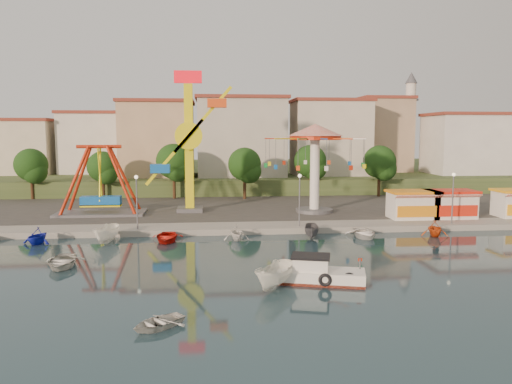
{
  "coord_description": "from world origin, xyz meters",
  "views": [
    {
      "loc": [
        -0.93,
        -35.81,
        9.9
      ],
      "look_at": [
        3.72,
        14.0,
        4.0
      ],
      "focal_mm": 35.0,
      "sensor_mm": 36.0,
      "label": 1
    }
  ],
  "objects": [
    {
      "name": "lamp_post_1",
      "position": [
        -8.0,
        13.0,
        3.1
      ],
      "size": [
        0.14,
        0.14,
        5.0
      ],
      "primitive_type": "cylinder",
      "color": "#59595E",
      "rests_on": "quay_deck"
    },
    {
      "name": "lamp_post_3",
      "position": [
        24.0,
        13.0,
        3.1
      ],
      "size": [
        0.14,
        0.14,
        5.0
      ],
      "primitive_type": "cylinder",
      "color": "#59595E",
      "rests_on": "quay_deck"
    },
    {
      "name": "tree_4",
      "position": [
        14.0,
        37.35,
        5.75
      ],
      "size": [
        4.86,
        4.86,
        7.6
      ],
      "color": "#382314",
      "rests_on": "quay_deck"
    },
    {
      "name": "moored_boat_6",
      "position": [
        13.68,
        9.8,
        0.43
      ],
      "size": [
        3.14,
        4.29,
        0.87
      ],
      "primitive_type": "imported",
      "rotation": [
        0.0,
        0.0,
        -0.04
      ],
      "color": "white",
      "rests_on": "ground"
    },
    {
      "name": "building_7",
      "position": [
        56.03,
        53.7,
        7.38
      ],
      "size": [
        11.59,
        10.93,
        8.76
      ],
      "primitive_type": "cube",
      "color": "beige",
      "rests_on": "hill_terrace"
    },
    {
      "name": "building_6",
      "position": [
        44.15,
        48.77,
        9.18
      ],
      "size": [
        8.23,
        8.98,
        12.36
      ],
      "primitive_type": "cube",
      "color": "silver",
      "rests_on": "hill_terrace"
    },
    {
      "name": "tree_3",
      "position": [
        4.0,
        34.36,
        5.55
      ],
      "size": [
        4.68,
        4.68,
        7.32
      ],
      "color": "#382314",
      "rests_on": "quay_deck"
    },
    {
      "name": "ground",
      "position": [
        0.0,
        0.0,
        0.0
      ],
      "size": [
        200.0,
        200.0,
        0.0
      ],
      "primitive_type": "plane",
      "color": "#132A35",
      "rests_on": "ground"
    },
    {
      "name": "rowboat_b",
      "position": [
        -3.65,
        -10.94,
        0.3
      ],
      "size": [
        3.54,
        3.42,
        0.6
      ],
      "primitive_type": "imported",
      "rotation": [
        0.0,
        0.0,
        -0.89
      ],
      "color": "silver",
      "rests_on": "ground"
    },
    {
      "name": "moored_boat_4",
      "position": [
        1.48,
        9.8,
        0.73
      ],
      "size": [
        2.6,
        2.94,
        1.46
      ],
      "primitive_type": "imported",
      "rotation": [
        0.0,
        0.0,
        0.08
      ],
      "color": "white",
      "rests_on": "ground"
    },
    {
      "name": "tree_1",
      "position": [
        -16.0,
        36.24,
        5.2
      ],
      "size": [
        4.35,
        4.35,
        6.8
      ],
      "color": "#382314",
      "rests_on": "quay_deck"
    },
    {
      "name": "booth_mid",
      "position": [
        25.55,
        16.49,
        2.16
      ],
      "size": [
        5.4,
        3.78,
        3.08
      ],
      "color": "white",
      "rests_on": "quay_deck"
    },
    {
      "name": "building_4",
      "position": [
        19.07,
        52.2,
        7.62
      ],
      "size": [
        10.75,
        9.23,
        9.24
      ],
      "primitive_type": "cube",
      "color": "beige",
      "rests_on": "hill_terrace"
    },
    {
      "name": "moored_boat_5",
      "position": [
        8.63,
        9.8,
        0.69
      ],
      "size": [
        2.02,
        3.75,
        1.37
      ],
      "primitive_type": "imported",
      "rotation": [
        0.0,
        0.0,
        -0.2
      ],
      "color": "#545358",
      "rests_on": "ground"
    },
    {
      "name": "tree_5",
      "position": [
        24.0,
        35.54,
        5.71
      ],
      "size": [
        4.83,
        4.83,
        7.54
      ],
      "color": "#382314",
      "rests_on": "quay_deck"
    },
    {
      "name": "moored_boat_3",
      "position": [
        -4.95,
        9.8,
        0.42
      ],
      "size": [
        2.98,
        4.11,
        0.84
      ],
      "primitive_type": "imported",
      "rotation": [
        0.0,
        0.0,
        -0.02
      ],
      "color": "red",
      "rests_on": "ground"
    },
    {
      "name": "building_5",
      "position": [
        32.37,
        50.33,
        8.61
      ],
      "size": [
        12.77,
        10.96,
        11.21
      ],
      "primitive_type": "cube",
      "color": "tan",
      "rests_on": "hill_terrace"
    },
    {
      "name": "rowboat_a",
      "position": [
        -11.95,
        1.62,
        0.43
      ],
      "size": [
        3.23,
        4.32,
        0.86
      ],
      "primitive_type": "imported",
      "rotation": [
        0.0,
        0.0,
        0.07
      ],
      "color": "silver",
      "rests_on": "ground"
    },
    {
      "name": "building_0",
      "position": [
        -33.37,
        46.06,
        8.93
      ],
      "size": [
        9.26,
        9.53,
        11.87
      ],
      "primitive_type": "cube",
      "color": "beige",
      "rests_on": "hill_terrace"
    },
    {
      "name": "asphalt_pad",
      "position": [
        0.0,
        30.0,
        0.6
      ],
      "size": [
        90.0,
        28.0,
        0.01
      ],
      "primitive_type": "cube",
      "color": "#4C4944",
      "rests_on": "quay_deck"
    },
    {
      "name": "minaret",
      "position": [
        36.0,
        54.0,
        12.55
      ],
      "size": [
        2.8,
        2.8,
        18.0
      ],
      "color": "silver",
      "rests_on": "hill_terrace"
    },
    {
      "name": "kamikaze_tower",
      "position": [
        -2.97,
        23.34,
        8.48
      ],
      "size": [
        6.87,
        3.1,
        16.5
      ],
      "color": "#59595E",
      "rests_on": "quay_deck"
    },
    {
      "name": "moored_boat_7",
      "position": [
        20.69,
        9.8,
        0.77
      ],
      "size": [
        3.15,
        3.45,
        1.54
      ],
      "primitive_type": "imported",
      "rotation": [
        0.0,
        0.0,
        -0.24
      ],
      "color": "#D74913",
      "rests_on": "ground"
    },
    {
      "name": "tree_2",
      "position": [
        -6.0,
        35.81,
        5.92
      ],
      "size": [
        5.02,
        5.02,
        7.85
      ],
      "color": "#382314",
      "rests_on": "quay_deck"
    },
    {
      "name": "building_2",
      "position": [
        -8.19,
        51.96,
        8.62
      ],
      "size": [
        11.95,
        9.28,
        11.23
      ],
      "primitive_type": "cube",
      "color": "tan",
      "rests_on": "hill_terrace"
    },
    {
      "name": "hill_terrace",
      "position": [
        0.0,
        67.0,
        1.5
      ],
      "size": [
        200.0,
        60.0,
        3.0
      ],
      "primitive_type": "cube",
      "color": "#384C26",
      "rests_on": "ground"
    },
    {
      "name": "moored_boat_2",
      "position": [
        -10.3,
        9.8,
        0.8
      ],
      "size": [
        2.45,
        4.41,
        1.61
      ],
      "primitive_type": "imported",
      "rotation": [
        0.0,
        0.0,
        -0.22
      ],
      "color": "white",
      "rests_on": "ground"
    },
    {
      "name": "moored_boat_1",
      "position": [
        -16.43,
        9.8,
        0.76
      ],
      "size": [
        3.15,
        3.43,
        1.52
      ],
      "primitive_type": "imported",
      "rotation": [
        0.0,
        0.0,
        -0.26
      ],
      "color": "#141FB1",
      "rests_on": "ground"
    },
    {
      "name": "building_3",
      "position": [
        5.6,
        48.8,
        7.6
      ],
      "size": [
        12.59,
        10.5,
        9.2
      ],
      "primitive_type": "cube",
      "color": "beige",
      "rests_on": "hill_terrace"
    },
    {
      "name": "pirate_ship_ride",
      "position": [
        -13.44,
        22.49,
        4.39
      ],
      "size": [
        10.0,
        5.0,
        8.0
      ],
      "color": "#59595E",
      "rests_on": "quay_deck"
    },
    {
      "name": "building_1",
      "position": [
        -21.33,
        51.38,
        7.32
      ],
      "size": [
        12.33,
        9.01,
        8.63
      ],
      "primitive_type": "cube",
      "color": "silver",
      "rests_on": "hill_terrace"
    },
    {
      "name": "lamp_post_2",
      "position": [
        8.0,
        13.0,
        3.1
      ],
      "size": [
        0.14,
        0.14,
        5.0
      ],
      "primitive_type": "cylinder",
      "color": "#59595E",
      "rests_on": "quay_deck"
    },
    {
      "name": "cabin_motorboat",
      "position": [
        6.25,
        -4.03,
        0.54
      ],
      "size": [
        6.11,
        3.59,
        2.02
      ],
      "rotation": [
        0.0,
        0.0,
        -0.26
      ],
      "color": "white",
      "rests_on": "ground"
    },
    {
      "name": "booth_left",
      "position": [
        21.23,
        16.49,
        2.16
      ],
      "size": [
        5.4,
        3.78,
        3.08
      ],
      "color": "white",
      "rests_on": "quay_deck"
    },
    {
      "name": "quay_deck",
      "position": [
        0.0,
        62.0,
        0.3
      ],
      "size": [
        200.0,
        100.0,
        0.6
      ],
      "primitive_type": "cube",
      "color": "#9E998E",
      "rests_on": "ground"
    },
    {
      "name": "wave_swinger",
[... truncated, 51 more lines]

